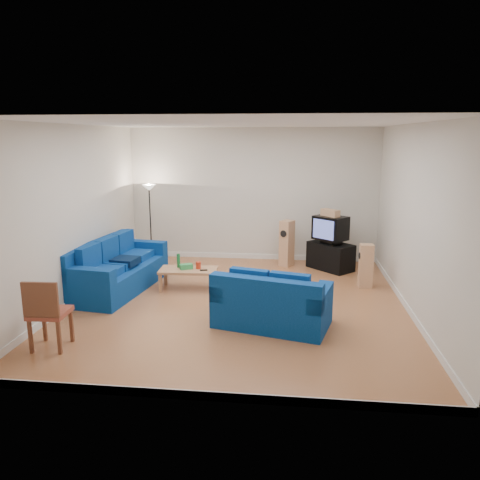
# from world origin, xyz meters

# --- Properties ---
(room) EXTENTS (6.01, 6.51, 3.21)m
(room) POSITION_xyz_m (0.00, 0.00, 1.54)
(room) COLOR brown
(room) RESTS_ON ground
(sofa_three_seat) EXTENTS (1.41, 2.63, 0.97)m
(sofa_three_seat) POSITION_xyz_m (-2.52, 0.55, 0.36)
(sofa_three_seat) COLOR navy
(sofa_three_seat) RESTS_ON ground
(sofa_loveseat) EXTENTS (1.97, 1.41, 0.89)m
(sofa_loveseat) POSITION_xyz_m (0.65, -0.98, 0.34)
(sofa_loveseat) COLOR navy
(sofa_loveseat) RESTS_ON ground
(coffee_table) EXTENTS (1.16, 0.62, 0.41)m
(coffee_table) POSITION_xyz_m (-1.07, 0.73, 0.36)
(coffee_table) COLOR tan
(coffee_table) RESTS_ON ground
(bottle) EXTENTS (0.09, 0.09, 0.28)m
(bottle) POSITION_xyz_m (-1.29, 0.82, 0.55)
(bottle) COLOR #197233
(bottle) RESTS_ON coffee_table
(tissue_box) EXTENTS (0.28, 0.23, 0.10)m
(tissue_box) POSITION_xyz_m (-1.11, 0.72, 0.46)
(tissue_box) COLOR green
(tissue_box) RESTS_ON coffee_table
(red_canister) EXTENTS (0.11, 0.11, 0.14)m
(red_canister) POSITION_xyz_m (-0.88, 0.77, 0.48)
(red_canister) COLOR red
(red_canister) RESTS_ON coffee_table
(remote) EXTENTS (0.15, 0.08, 0.02)m
(remote) POSITION_xyz_m (-0.75, 0.65, 0.42)
(remote) COLOR black
(remote) RESTS_ON coffee_table
(tv_stand) EXTENTS (1.10, 1.10, 0.61)m
(tv_stand) POSITION_xyz_m (1.85, 2.49, 0.31)
(tv_stand) COLOR black
(tv_stand) RESTS_ON ground
(av_receiver) EXTENTS (0.48, 0.50, 0.09)m
(av_receiver) POSITION_xyz_m (1.85, 2.45, 0.66)
(av_receiver) COLOR black
(av_receiver) RESTS_ON tv_stand
(television) EXTENTS (0.85, 0.83, 0.53)m
(television) POSITION_xyz_m (1.82, 2.47, 0.97)
(television) COLOR black
(television) RESTS_ON av_receiver
(centre_speaker) EXTENTS (0.43, 0.45, 0.16)m
(centre_speaker) POSITION_xyz_m (1.80, 2.47, 1.31)
(centre_speaker) COLOR tan
(centre_speaker) RESTS_ON television
(speaker_left) EXTENTS (0.37, 0.40, 1.08)m
(speaker_left) POSITION_xyz_m (0.85, 2.70, 0.54)
(speaker_left) COLOR tan
(speaker_left) RESTS_ON ground
(speaker_right) EXTENTS (0.28, 0.22, 0.89)m
(speaker_right) POSITION_xyz_m (2.45, 1.23, 0.45)
(speaker_right) COLOR tan
(speaker_right) RESTS_ON ground
(floor_lamp) EXTENTS (0.32, 0.32, 1.88)m
(floor_lamp) POSITION_xyz_m (-2.42, 2.70, 1.55)
(floor_lamp) COLOR black
(floor_lamp) RESTS_ON ground
(dining_chair) EXTENTS (0.52, 0.52, 1.05)m
(dining_chair) POSITION_xyz_m (-2.45, -2.18, 0.59)
(dining_chair) COLOR brown
(dining_chair) RESTS_ON ground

